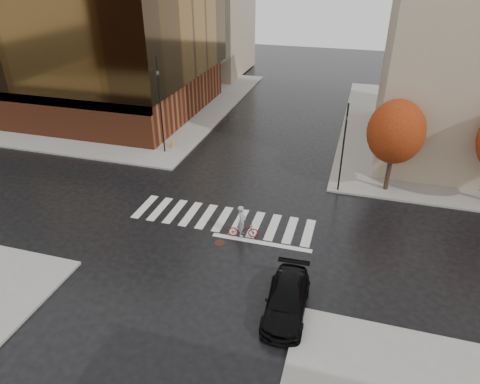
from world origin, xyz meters
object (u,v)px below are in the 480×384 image
(cyclist, at_px, (243,227))
(traffic_light_nw, at_px, (160,99))
(traffic_light_ne, at_px, (344,144))
(fire_hydrant, at_px, (172,143))
(sedan, at_px, (287,300))

(cyclist, xyz_separation_m, traffic_light_nw, (-9.79, 10.00, 3.97))
(traffic_light_ne, bearing_deg, fire_hydrant, -19.44)
(fire_hydrant, bearing_deg, traffic_light_nw, -103.68)
(traffic_light_nw, bearing_deg, sedan, 65.91)
(sedan, height_order, fire_hydrant, sedan)
(traffic_light_ne, distance_m, fire_hydrant, 15.31)
(traffic_light_nw, bearing_deg, cyclist, 68.92)
(cyclist, distance_m, traffic_light_nw, 14.55)
(cyclist, height_order, traffic_light_nw, traffic_light_nw)
(sedan, distance_m, cyclist, 6.44)
(traffic_light_ne, bearing_deg, traffic_light_nw, -15.51)
(cyclist, height_order, traffic_light_ne, traffic_light_ne)
(traffic_light_nw, xyz_separation_m, fire_hydrant, (0.24, 1.00, -4.18))
(traffic_light_nw, xyz_separation_m, traffic_light_ne, (14.76, -2.70, -1.02))
(sedan, xyz_separation_m, fire_hydrant, (-13.23, 16.29, -0.17))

